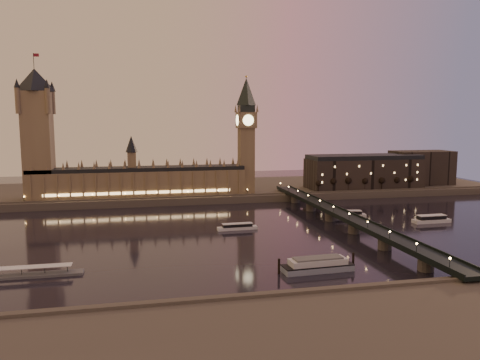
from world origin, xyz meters
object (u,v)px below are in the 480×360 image
object	(u,v)px
cruise_boat_b	(348,214)
moored_barge	(318,265)
cruise_boat_a	(237,227)
pontoon_pier	(35,274)

from	to	relation	value
cruise_boat_b	moored_barge	bearing A→B (deg)	-108.78
cruise_boat_a	pontoon_pier	distance (m)	130.21
cruise_boat_a	pontoon_pier	size ratio (longest dim) A/B	0.63
cruise_boat_a	moored_barge	bearing A→B (deg)	-79.53
cruise_boat_a	moored_barge	size ratio (longest dim) A/B	0.67
cruise_boat_b	moored_barge	distance (m)	132.62
cruise_boat_b	pontoon_pier	world-z (taller)	pontoon_pier
cruise_boat_a	cruise_boat_b	world-z (taller)	cruise_boat_b
pontoon_pier	cruise_boat_b	bearing A→B (deg)	25.25
cruise_boat_b	pontoon_pier	xyz separation A→B (m)	(-197.64, -93.23, -0.95)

